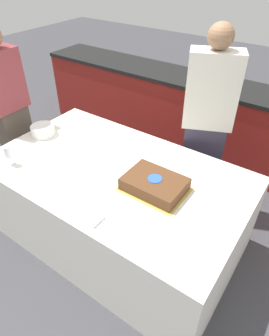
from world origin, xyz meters
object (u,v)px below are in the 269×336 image
object	(u,v)px
cake	(155,184)
person_seated_left	(11,115)
wine_glass	(8,152)
plate_stack	(43,130)
person_cutting_cake	(206,126)

from	to	relation	value
cake	person_seated_left	bearing A→B (deg)	179.55
wine_glass	person_seated_left	distance (m)	0.65
cake	plate_stack	size ratio (longest dim) A/B	2.19
cake	person_cutting_cake	bearing A→B (deg)	90.00
cake	person_seated_left	distance (m)	1.57
plate_stack	person_cutting_cake	bearing A→B (deg)	32.49
plate_stack	wine_glass	world-z (taller)	wine_glass
cake	plate_stack	world-z (taller)	cake
person_cutting_cake	person_seated_left	world-z (taller)	person_cutting_cake
plate_stack	person_cutting_cake	size ratio (longest dim) A/B	0.12
wine_glass	person_seated_left	size ratio (longest dim) A/B	0.10
wine_glass	person_seated_left	xyz separation A→B (m)	(-0.50, 0.40, -0.01)
person_cutting_cake	person_seated_left	xyz separation A→B (m)	(-1.57, -0.81, -0.02)
plate_stack	person_seated_left	world-z (taller)	person_seated_left
wine_glass	person_cutting_cake	size ratio (longest dim) A/B	0.09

